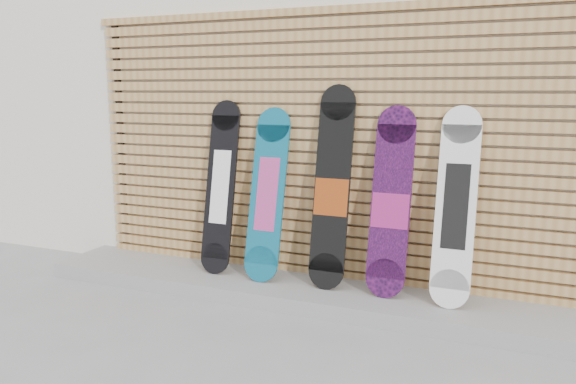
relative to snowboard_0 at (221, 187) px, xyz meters
name	(u,v)px	position (x,y,z in m)	size (l,w,h in m)	color
ground	(294,336)	(0.98, -0.78, -0.84)	(80.00, 80.00, 0.00)	gray
building	(446,77)	(1.48, 2.72, 0.96)	(12.00, 5.00, 3.60)	silver
concrete_step	(308,292)	(0.83, -0.10, -0.78)	(4.60, 0.70, 0.12)	gray
slat_wall	(321,146)	(0.83, 0.19, 0.36)	(4.26, 0.08, 2.29)	#B18149
snowboard_0	(221,187)	(0.00, 0.00, 0.00)	(0.26, 0.32, 1.45)	black
snowboard_1	(267,194)	(0.44, -0.02, -0.03)	(0.29, 0.36, 1.40)	#0C5B78
snowboard_2	(332,188)	(0.99, 0.00, 0.05)	(0.29, 0.32, 1.58)	black
snowboard_3	(391,203)	(1.46, 0.00, -0.02)	(0.30, 0.33, 1.43)	black
snowboard_4	(456,206)	(1.93, -0.02, -0.01)	(0.28, 0.36, 1.43)	white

